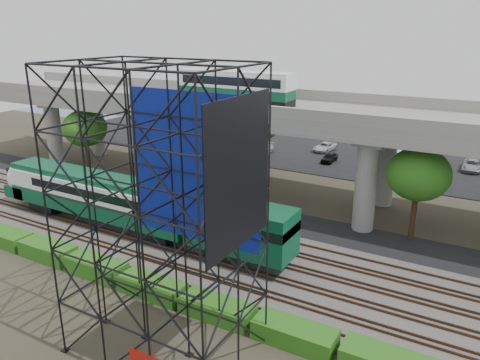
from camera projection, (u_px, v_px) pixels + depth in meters
The scene contains 13 objects.
ground at pixel (180, 262), 34.43m from camera, with size 140.00×140.00×0.00m, color #474233.
ballast_bed at pixel (195, 251), 36.05m from camera, with size 90.00×12.00×0.20m, color slate.
service_road at pixel (248, 215), 43.08m from camera, with size 90.00×5.00×0.08m, color black.
parking_lot at pixel (333, 156), 62.46m from camera, with size 90.00×18.00×0.08m, color black.
harbor_water at pixel (375, 127), 80.62m from camera, with size 140.00×40.00×0.03m, color #476675.
rail_tracks at pixel (195, 248), 35.99m from camera, with size 90.00×9.52×0.16m.
commuter_train at pixel (116, 199), 38.90m from camera, with size 29.30×3.06×4.30m.
overpass at pixel (273, 117), 45.22m from camera, with size 80.00×12.00×12.40m.
scaffold_tower at pixel (160, 219), 23.11m from camera, with size 9.36×6.36×15.00m.
hedge_strip at pixel (152, 286), 30.23m from camera, with size 34.60×1.80×1.20m.
trees at pixel (235, 138), 48.22m from camera, with size 40.94×16.94×7.69m.
suv at pixel (85, 176), 51.70m from camera, with size 2.42×5.24×1.46m, color black.
parked_cars at pixel (342, 153), 61.57m from camera, with size 37.86×9.38×1.30m.
Camera 1 is at (19.13, -24.55, 16.54)m, focal length 35.00 mm.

